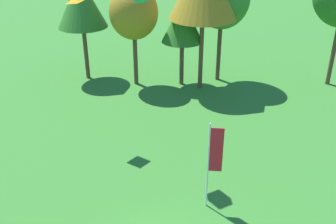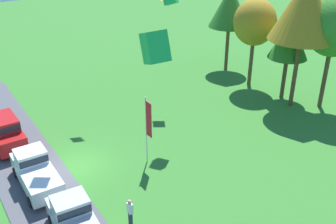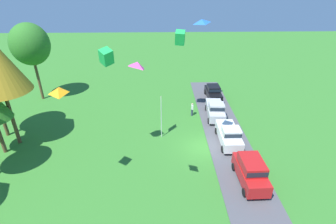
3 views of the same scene
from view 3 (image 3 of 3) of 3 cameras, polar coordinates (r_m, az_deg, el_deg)
The scene contains 14 objects.
ground_plane at distance 27.32m, azimuth 7.24°, elevation -7.65°, with size 120.00×120.00×0.00m, color #337528.
pavement_strip at distance 27.90m, azimuth 13.35°, elevation -7.35°, with size 36.00×4.40×0.06m, color #4C4C51.
car_suv_by_flagpole at distance 23.37m, azimuth 17.60°, elevation -12.00°, with size 4.64×2.13×2.28m.
car_pickup_far_end at distance 27.78m, azimuth 13.18°, elevation -4.83°, with size 5.01×2.07×2.14m.
car_pickup_near_entrance at distance 32.44m, azimuth 10.29°, elevation 0.51°, with size 5.11×2.31×2.14m.
car_sedan_mid_row at distance 37.61m, azimuth 9.84°, elevation 4.39°, with size 4.43×2.01×1.84m.
person_watching_sky at distance 32.66m, azimuth 5.28°, elevation 0.61°, with size 0.36×0.24×1.71m.
tree_far_right at distance 39.18m, azimuth -27.84°, elevation 12.87°, with size 4.95×4.95×10.44m.
flag_banner at distance 27.41m, azimuth -1.50°, elevation 0.19°, with size 0.71×0.08×4.81m.
kite_box_mid_center at distance 29.55m, azimuth 2.65°, elevation 15.89°, with size 1.00×1.00×1.40m, color green.
kite_diamond_low_drifter at distance 18.75m, azimuth -22.74°, elevation 4.17°, with size 0.97×1.01×0.30m, color orange.
kite_diamond_topmost at distance 14.57m, azimuth -6.63°, elevation 10.22°, with size 0.94×0.81×0.32m, color #EA4C9E.
kite_box_high_left at distance 21.58m, azimuth -13.29°, elevation 11.66°, with size 0.85×0.85×1.19m, color green.
kite_diamond_over_trees at distance 19.87m, azimuth 7.32°, elevation 19.00°, with size 1.05×0.99×0.28m, color blue.
Camera 3 is at (-21.94, 4.05, 15.78)m, focal length 28.00 mm.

